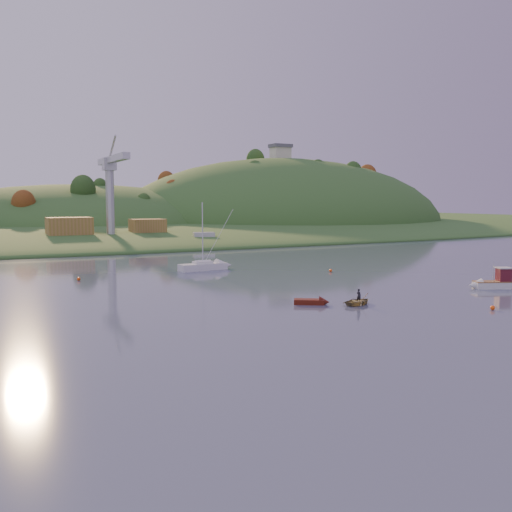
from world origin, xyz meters
name	(u,v)px	position (x,y,z in m)	size (l,w,h in m)	color
ground	(452,358)	(0.00, 0.00, 0.00)	(500.00, 500.00, 0.00)	#343D56
far_shore	(49,227)	(0.00, 230.00, 0.00)	(620.00, 220.00, 1.50)	#285120
shore_slope	(74,235)	(0.00, 165.00, 0.00)	(640.00, 150.00, 7.00)	#285120
hill_center	(81,229)	(10.00, 210.00, 0.00)	(140.00, 120.00, 36.00)	#285120
hill_right	(280,226)	(95.00, 195.00, 0.00)	(150.00, 130.00, 60.00)	#285120
hilltop_house	(280,151)	(95.00, 195.00, 33.40)	(9.00, 7.00, 6.45)	beige
hillside_trees	(65,232)	(0.00, 185.00, 0.00)	(280.00, 50.00, 32.00)	#1C4318
wharf	(121,239)	(5.00, 122.00, 1.20)	(42.00, 16.00, 2.40)	slate
shed_west	(69,227)	(-8.00, 123.00, 4.80)	(11.00, 8.00, 4.80)	olive
shed_east	(148,226)	(13.00, 124.00, 4.40)	(9.00, 7.00, 4.00)	olive
dock_crane	(111,178)	(2.00, 118.39, 17.17)	(3.20, 28.00, 20.30)	#B7B7BC
fishing_boat	(490,282)	(29.89, 22.34, 0.82)	(6.09, 3.95, 3.73)	silver
sailboat_far	(203,266)	(3.25, 58.05, 0.73)	(8.33, 3.20, 11.28)	silver
canoe	(359,301)	(7.17, 20.73, 0.38)	(2.60, 3.64, 0.75)	olive
paddler	(359,298)	(7.17, 20.73, 0.77)	(0.56, 0.37, 1.54)	black
red_tender	(316,302)	(3.02, 23.06, 0.28)	(4.08, 3.30, 1.36)	#4F150B
work_vessel	(204,240)	(23.30, 108.00, 1.17)	(13.42, 6.98, 3.29)	slate
buoy_0	(493,308)	(17.95, 11.71, 0.25)	(0.50, 0.50, 0.50)	#FF500D
buoy_1	(331,270)	(20.87, 46.32, 0.25)	(0.50, 0.50, 0.50)	#FF500D
buoy_3	(79,279)	(-17.44, 54.60, 0.25)	(0.50, 0.50, 0.50)	#FF500D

